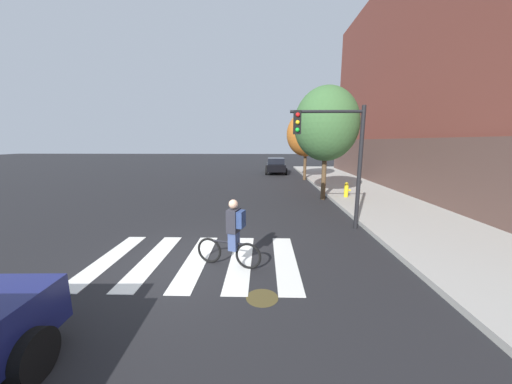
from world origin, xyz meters
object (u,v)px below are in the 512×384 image
cyclist (233,234)px  sedan_mid (276,165)px  street_tree_mid (306,134)px  traffic_light_near (336,147)px  fire_hydrant (346,190)px  street_tree_near (326,124)px  manhole_cover (262,298)px

cyclist → sedan_mid: bearing=84.3°
street_tree_mid → cyclist: bearing=-104.9°
sedan_mid → street_tree_mid: 5.69m
traffic_light_near → fire_hydrant: 5.66m
traffic_light_near → fire_hydrant: bearing=68.0°
street_tree_near → street_tree_mid: bearing=88.9°
cyclist → traffic_light_near: bearing=43.5°
traffic_light_near → fire_hydrant: size_ratio=5.38×
traffic_light_near → street_tree_near: 5.00m
sedan_mid → street_tree_near: street_tree_near is taller
fire_hydrant → street_tree_near: (-1.21, 0.05, 3.36)m
cyclist → fire_hydrant: 9.34m
sedan_mid → traffic_light_near: (1.23, -16.64, 2.10)m
cyclist → fire_hydrant: bearing=56.7°
manhole_cover → traffic_light_near: size_ratio=0.15×
traffic_light_near → sedan_mid: bearing=94.2°
fire_hydrant → street_tree_mid: bearing=98.2°
sedan_mid → cyclist: cyclist is taller
fire_hydrant → manhole_cover: bearing=-115.7°
traffic_light_near → street_tree_near: (0.73, 4.83, 1.03)m
cyclist → street_tree_mid: 15.96m
manhole_cover → street_tree_mid: bearing=78.6°
manhole_cover → fire_hydrant: (4.39, 9.14, 0.53)m
manhole_cover → cyclist: (-0.72, 1.33, 0.84)m
traffic_light_near → fire_hydrant: traffic_light_near is taller
manhole_cover → sedan_mid: bearing=86.6°
manhole_cover → traffic_light_near: bearing=60.6°
sedan_mid → cyclist: size_ratio=2.54×
manhole_cover → sedan_mid: 21.04m
cyclist → traffic_light_near: size_ratio=0.40×
fire_hydrant → traffic_light_near: bearing=-112.0°
street_tree_near → street_tree_mid: 7.34m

